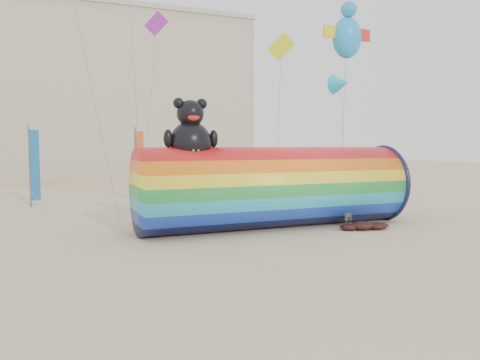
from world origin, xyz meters
name	(u,v)px	position (x,y,z in m)	size (l,w,h in m)	color
ground	(243,241)	(0.00, 0.00, 0.00)	(160.00, 160.00, 0.00)	#CCB58C
hotel_building	(1,91)	(-12.00, 45.95, 10.31)	(60.40, 15.40, 20.60)	#B7AD99
windsock_assembly	(274,185)	(2.69, 2.46, 2.02)	(13.23, 4.03, 6.10)	red
kite_handler	(348,209)	(6.01, 1.17, 0.86)	(0.63, 0.41, 1.72)	#5C5D64
fabric_bundle	(365,226)	(6.29, 0.16, 0.17)	(2.62, 1.35, 0.41)	#40120B
festival_banners	(122,164)	(-2.48, 15.53, 2.64)	(10.60, 1.16, 5.20)	#59595E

